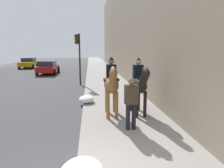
{
  "coord_description": "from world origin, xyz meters",
  "views": [
    {
      "loc": [
        -3.64,
        -0.34,
        2.71
      ],
      "look_at": [
        4.0,
        -1.16,
        1.4
      ],
      "focal_mm": 33.28,
      "sensor_mm": 36.0,
      "label": 1
    }
  ],
  "objects_px": {
    "traffic_light_near_curb": "(78,51)",
    "mounted_horse_near": "(111,84)",
    "car_near_lane": "(48,67)",
    "mounted_horse_far": "(139,84)",
    "car_mid_lane": "(29,63)",
    "pedestrian_greeting": "(131,100)"
  },
  "relations": [
    {
      "from": "traffic_light_near_curb",
      "to": "mounted_horse_near",
      "type": "bearing_deg",
      "value": -168.28
    },
    {
      "from": "mounted_horse_near",
      "to": "car_near_lane",
      "type": "height_order",
      "value": "mounted_horse_near"
    },
    {
      "from": "car_near_lane",
      "to": "traffic_light_near_curb",
      "type": "relative_size",
      "value": 1.14
    },
    {
      "from": "mounted_horse_far",
      "to": "mounted_horse_near",
      "type": "bearing_deg",
      "value": -89.65
    },
    {
      "from": "mounted_horse_near",
      "to": "mounted_horse_far",
      "type": "xyz_separation_m",
      "value": [
        0.05,
        -1.08,
        -0.03
      ]
    },
    {
      "from": "car_mid_lane",
      "to": "traffic_light_near_curb",
      "type": "relative_size",
      "value": 1.06
    },
    {
      "from": "mounted_horse_far",
      "to": "traffic_light_near_curb",
      "type": "xyz_separation_m",
      "value": [
        7.84,
        2.71,
        1.19
      ]
    },
    {
      "from": "mounted_horse_near",
      "to": "mounted_horse_far",
      "type": "height_order",
      "value": "mounted_horse_near"
    },
    {
      "from": "car_near_lane",
      "to": "car_mid_lane",
      "type": "distance_m",
      "value": 8.59
    },
    {
      "from": "pedestrian_greeting",
      "to": "car_mid_lane",
      "type": "bearing_deg",
      "value": 17.0
    },
    {
      "from": "pedestrian_greeting",
      "to": "car_near_lane",
      "type": "distance_m",
      "value": 17.62
    },
    {
      "from": "mounted_horse_far",
      "to": "car_near_lane",
      "type": "bearing_deg",
      "value": -159.38
    },
    {
      "from": "mounted_horse_near",
      "to": "mounted_horse_far",
      "type": "bearing_deg",
      "value": 94.24
    },
    {
      "from": "car_near_lane",
      "to": "pedestrian_greeting",
      "type": "bearing_deg",
      "value": -160.64
    },
    {
      "from": "mounted_horse_near",
      "to": "mounted_horse_far",
      "type": "distance_m",
      "value": 1.08
    },
    {
      "from": "mounted_horse_near",
      "to": "car_mid_lane",
      "type": "height_order",
      "value": "mounted_horse_near"
    },
    {
      "from": "mounted_horse_near",
      "to": "car_mid_lane",
      "type": "distance_m",
      "value": 24.57
    },
    {
      "from": "pedestrian_greeting",
      "to": "traffic_light_near_curb",
      "type": "relative_size",
      "value": 0.45
    },
    {
      "from": "car_near_lane",
      "to": "car_mid_lane",
      "type": "relative_size",
      "value": 1.07
    },
    {
      "from": "mounted_horse_far",
      "to": "car_near_lane",
      "type": "relative_size",
      "value": 0.52
    },
    {
      "from": "mounted_horse_near",
      "to": "car_near_lane",
      "type": "xyz_separation_m",
      "value": [
        15.15,
        5.3,
        -0.63
      ]
    },
    {
      "from": "mounted_horse_far",
      "to": "car_mid_lane",
      "type": "xyz_separation_m",
      "value": [
        22.63,
        10.5,
        -0.61
      ]
    }
  ]
}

